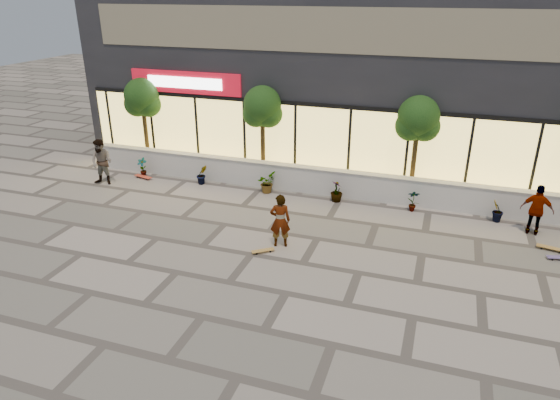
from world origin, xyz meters
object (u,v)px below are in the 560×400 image
(tree_midwest, at_px, (262,109))
(skater_left, at_px, (102,162))
(tree_west, at_px, (142,100))
(tree_mideast, at_px, (418,121))
(skateboard_center, at_px, (263,251))
(skater_center, at_px, (280,221))
(skateboard_right_near, at_px, (551,248))
(skateboard_left, at_px, (143,177))
(skateboard_right_far, at_px, (560,257))
(skater_right_near, at_px, (537,210))

(tree_midwest, height_order, skater_left, tree_midwest)
(tree_west, distance_m, tree_mideast, 11.50)
(tree_west, distance_m, skateboard_center, 10.07)
(skater_center, height_order, skateboard_right_near, skater_center)
(skater_left, xyz_separation_m, skateboard_left, (1.15, 1.04, -0.85))
(tree_west, bearing_deg, tree_midwest, 0.00)
(skateboard_right_far, bearing_deg, tree_midwest, 147.24)
(skater_left, bearing_deg, skater_center, -22.64)
(skater_right_near, distance_m, skateboard_right_far, 1.85)
(skater_center, relative_size, skateboard_right_far, 2.23)
(skateboard_right_near, bearing_deg, skater_left, -168.52)
(skater_center, distance_m, skateboard_left, 8.30)
(skateboard_right_near, xyz_separation_m, skateboard_right_far, (0.16, -0.54, -0.01))
(skater_center, bearing_deg, tree_west, -51.96)
(tree_west, relative_size, skater_right_near, 2.30)
(skateboard_right_near, bearing_deg, skateboard_left, -172.48)
(skater_right_near, bearing_deg, tree_mideast, -13.48)
(skateboard_center, distance_m, skateboard_right_far, 8.84)
(tree_west, distance_m, skater_center, 9.81)
(skateboard_right_near, bearing_deg, tree_mideast, 160.06)
(tree_midwest, xyz_separation_m, skateboard_left, (-4.85, -1.50, -2.90))
(tree_midwest, bearing_deg, skater_left, -157.06)
(tree_midwest, distance_m, skateboard_left, 5.85)
(tree_mideast, distance_m, skater_left, 12.44)
(tree_mideast, height_order, skateboard_left, tree_mideast)
(tree_mideast, relative_size, skateboard_right_far, 5.05)
(tree_west, xyz_separation_m, skater_left, (-0.50, -2.54, -2.05))
(skater_center, xyz_separation_m, skateboard_center, (-0.35, -0.60, -0.79))
(tree_midwest, relative_size, skateboard_left, 4.52)
(skater_left, height_order, skateboard_center, skater_left)
(skater_left, bearing_deg, skateboard_right_near, -6.17)
(tree_midwest, relative_size, tree_mideast, 1.00)
(skateboard_right_near, relative_size, skateboard_right_far, 1.08)
(tree_mideast, relative_size, skateboard_right_near, 4.66)
(tree_midwest, height_order, skateboard_center, tree_midwest)
(tree_midwest, distance_m, skateboard_right_near, 11.27)
(tree_midwest, relative_size, skateboard_center, 5.84)
(tree_west, distance_m, skateboard_left, 3.33)
(skater_right_near, relative_size, skateboard_center, 2.54)
(tree_mideast, xyz_separation_m, skater_center, (-3.49, -5.25, -2.12))
(skater_left, height_order, skateboard_right_far, skater_left)
(skateboard_right_far, bearing_deg, skateboard_left, 157.97)
(tree_mideast, distance_m, skater_right_near, 4.96)
(skater_right_near, relative_size, skateboard_right_near, 2.02)
(skateboard_center, bearing_deg, tree_midwest, 73.37)
(skater_right_near, height_order, skateboard_center, skater_right_near)
(skateboard_left, bearing_deg, tree_mideast, 20.19)
(skateboard_center, relative_size, skateboard_left, 0.77)
(tree_midwest, bearing_deg, skater_right_near, -10.30)
(skater_left, distance_m, skateboard_right_near, 16.53)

